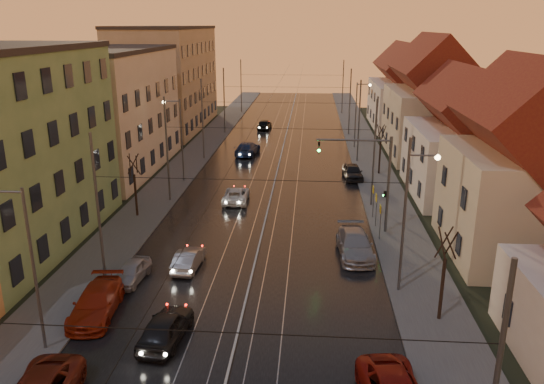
% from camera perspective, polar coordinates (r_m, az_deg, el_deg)
% --- Properties ---
extents(road, '(16.00, 120.00, 0.04)m').
position_cam_1_polar(road, '(60.52, 0.90, 3.64)').
color(road, black).
rests_on(road, ground).
extents(sidewalk_left, '(4.00, 120.00, 0.15)m').
position_cam_1_polar(sidewalk_left, '(61.87, -8.40, 3.82)').
color(sidewalk_left, '#4C4C4C').
rests_on(sidewalk_left, ground).
extents(sidewalk_right, '(4.00, 120.00, 0.15)m').
position_cam_1_polar(sidewalk_right, '(60.77, 10.37, 3.46)').
color(sidewalk_right, '#4C4C4C').
rests_on(sidewalk_right, ground).
extents(tram_rail_0, '(0.06, 120.00, 0.03)m').
position_cam_1_polar(tram_rail_0, '(60.67, -1.18, 3.71)').
color(tram_rail_0, gray).
rests_on(tram_rail_0, road).
extents(tram_rail_1, '(0.06, 120.00, 0.03)m').
position_cam_1_polar(tram_rail_1, '(60.56, 0.17, 3.69)').
color(tram_rail_1, gray).
rests_on(tram_rail_1, road).
extents(tram_rail_2, '(0.06, 120.00, 0.03)m').
position_cam_1_polar(tram_rail_2, '(60.47, 1.63, 3.66)').
color(tram_rail_2, gray).
rests_on(tram_rail_2, road).
extents(tram_rail_3, '(0.06, 120.00, 0.03)m').
position_cam_1_polar(tram_rail_3, '(60.42, 2.99, 3.63)').
color(tram_rail_3, gray).
rests_on(tram_rail_3, road).
extents(apartment_left_2, '(10.00, 20.00, 12.00)m').
position_cam_1_polar(apartment_left_2, '(57.28, -17.39, 8.15)').
color(apartment_left_2, '#C3B396').
rests_on(apartment_left_2, ground).
extents(apartment_left_3, '(10.00, 24.00, 14.00)m').
position_cam_1_polar(apartment_left_3, '(79.79, -11.20, 11.80)').
color(apartment_left_3, '#998563').
rests_on(apartment_left_3, ground).
extents(house_right_1, '(8.67, 10.20, 10.80)m').
position_cam_1_polar(house_right_1, '(37.42, 25.42, 1.68)').
color(house_right_1, beige).
rests_on(house_right_1, ground).
extents(house_right_2, '(9.18, 12.24, 9.20)m').
position_cam_1_polar(house_right_2, '(49.59, 20.15, 4.91)').
color(house_right_2, silver).
rests_on(house_right_2, ground).
extents(house_right_3, '(9.18, 14.28, 11.50)m').
position_cam_1_polar(house_right_3, '(63.73, 16.73, 8.92)').
color(house_right_3, beige).
rests_on(house_right_3, ground).
extents(house_right_4, '(9.18, 16.32, 10.00)m').
position_cam_1_polar(house_right_4, '(81.35, 14.07, 10.33)').
color(house_right_4, silver).
rests_on(house_right_4, ground).
extents(catenary_pole_l_1, '(0.16, 0.16, 9.00)m').
position_cam_1_polar(catenary_pole_l_1, '(31.78, -18.20, -1.89)').
color(catenary_pole_l_1, '#595B60').
rests_on(catenary_pole_l_1, ground).
extents(catenary_pole_r_1, '(0.16, 0.16, 9.00)m').
position_cam_1_polar(catenary_pole_r_1, '(29.88, 14.03, -2.74)').
color(catenary_pole_r_1, '#595B60').
rests_on(catenary_pole_r_1, ground).
extents(catenary_pole_l_2, '(0.16, 0.16, 9.00)m').
position_cam_1_polar(catenary_pole_l_2, '(45.43, -11.22, 4.39)').
color(catenary_pole_l_2, '#595B60').
rests_on(catenary_pole_l_2, ground).
extents(catenary_pole_r_2, '(0.16, 0.16, 9.00)m').
position_cam_1_polar(catenary_pole_r_2, '(44.12, 10.93, 4.02)').
color(catenary_pole_r_2, '#595B60').
rests_on(catenary_pole_r_2, ground).
extents(catenary_pole_l_3, '(0.16, 0.16, 9.00)m').
position_cam_1_polar(catenary_pole_l_3, '(59.73, -7.48, 7.70)').
color(catenary_pole_l_3, '#595B60').
rests_on(catenary_pole_l_3, ground).
extents(catenary_pole_r_3, '(0.16, 0.16, 9.00)m').
position_cam_1_polar(catenary_pole_r_3, '(58.74, 9.34, 7.45)').
color(catenary_pole_r_3, '#595B60').
rests_on(catenary_pole_r_3, ground).
extents(catenary_pole_l_4, '(0.16, 0.16, 9.00)m').
position_cam_1_polar(catenary_pole_l_4, '(74.31, -5.16, 9.71)').
color(catenary_pole_l_4, '#595B60').
rests_on(catenary_pole_l_4, ground).
extents(catenary_pole_r_4, '(0.16, 0.16, 9.00)m').
position_cam_1_polar(catenary_pole_r_4, '(73.52, 8.37, 9.51)').
color(catenary_pole_r_4, '#595B60').
rests_on(catenary_pole_r_4, ground).
extents(catenary_pole_l_5, '(0.16, 0.16, 9.00)m').
position_cam_1_polar(catenary_pole_l_5, '(91.98, -3.34, 11.26)').
color(catenary_pole_l_5, '#595B60').
rests_on(catenary_pole_l_5, ground).
extents(catenary_pole_r_5, '(0.16, 0.16, 9.00)m').
position_cam_1_polar(catenary_pole_r_5, '(91.34, 7.62, 11.09)').
color(catenary_pole_r_5, '#595B60').
rests_on(catenary_pole_r_5, ground).
extents(street_lamp_0, '(1.75, 0.32, 8.00)m').
position_cam_1_polar(street_lamp_0, '(26.01, -25.02, -6.13)').
color(street_lamp_0, '#595B60').
rests_on(street_lamp_0, ground).
extents(street_lamp_1, '(1.75, 0.32, 8.00)m').
position_cam_1_polar(street_lamp_1, '(30.78, 14.71, -1.44)').
color(street_lamp_1, '#595B60').
rests_on(street_lamp_1, ground).
extents(street_lamp_2, '(1.75, 0.32, 8.00)m').
position_cam_1_polar(street_lamp_2, '(51.15, -10.05, 6.36)').
color(street_lamp_2, '#595B60').
rests_on(street_lamp_2, ground).
extents(street_lamp_3, '(1.75, 0.32, 8.00)m').
position_cam_1_polar(street_lamp_3, '(65.61, 9.30, 8.84)').
color(street_lamp_3, '#595B60').
rests_on(street_lamp_3, ground).
extents(traffic_light_mast, '(5.30, 0.32, 7.20)m').
position_cam_1_polar(traffic_light_mast, '(38.25, 11.00, 2.08)').
color(traffic_light_mast, '#595B60').
rests_on(traffic_light_mast, ground).
extents(bare_tree_0, '(1.09, 1.09, 5.11)m').
position_cam_1_polar(bare_tree_0, '(42.71, -14.51, 0.52)').
color(bare_tree_0, black).
rests_on(bare_tree_0, ground).
extents(bare_tree_1, '(1.09, 1.09, 5.11)m').
position_cam_1_polar(bare_tree_1, '(28.29, 17.94, -8.72)').
color(bare_tree_1, black).
rests_on(bare_tree_1, ground).
extents(bare_tree_2, '(1.09, 1.09, 5.11)m').
position_cam_1_polar(bare_tree_2, '(54.47, 11.56, 4.37)').
color(bare_tree_2, black).
rests_on(bare_tree_2, ground).
extents(driving_car_0, '(2.15, 4.48, 1.48)m').
position_cam_1_polar(driving_car_0, '(26.75, -11.37, -14.04)').
color(driving_car_0, black).
rests_on(driving_car_0, ground).
extents(driving_car_1, '(1.52, 3.84, 1.24)m').
position_cam_1_polar(driving_car_1, '(33.75, -8.97, -7.14)').
color(driving_car_1, gray).
rests_on(driving_car_1, ground).
extents(driving_car_2, '(2.16, 4.49, 1.23)m').
position_cam_1_polar(driving_car_2, '(45.62, -3.89, -0.32)').
color(driving_car_2, silver).
rests_on(driving_car_2, ground).
extents(driving_car_3, '(2.77, 5.57, 1.55)m').
position_cam_1_polar(driving_car_3, '(62.12, -2.66, 4.71)').
color(driving_car_3, navy).
rests_on(driving_car_3, ground).
extents(driving_car_4, '(2.00, 4.41, 1.47)m').
position_cam_1_polar(driving_car_4, '(77.45, -0.82, 7.27)').
color(driving_car_4, black).
rests_on(driving_car_4, ground).
extents(parked_left_2, '(2.50, 5.20, 1.46)m').
position_cam_1_polar(parked_left_2, '(29.73, -18.38, -11.23)').
color(parked_left_2, maroon).
rests_on(parked_left_2, ground).
extents(parked_left_3, '(1.78, 3.70, 1.22)m').
position_cam_1_polar(parked_left_3, '(32.84, -14.90, -8.29)').
color(parked_left_3, '#9C9BA1').
rests_on(parked_left_3, ground).
extents(parked_right_1, '(2.48, 5.48, 1.56)m').
position_cam_1_polar(parked_right_1, '(35.46, 8.92, -5.60)').
color(parked_right_1, '#9C9CA2').
rests_on(parked_right_1, ground).
extents(parked_right_2, '(2.08, 4.41, 1.46)m').
position_cam_1_polar(parked_right_2, '(52.85, 8.66, 2.16)').
color(parked_right_2, black).
rests_on(parked_right_2, ground).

